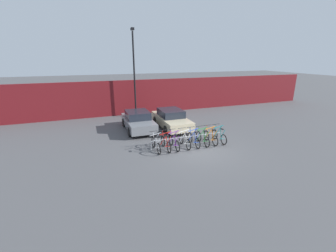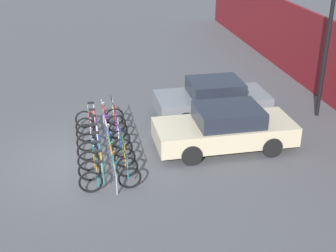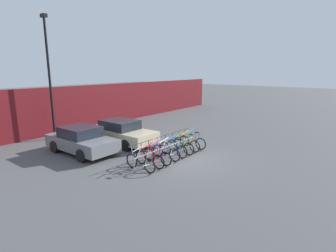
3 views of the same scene
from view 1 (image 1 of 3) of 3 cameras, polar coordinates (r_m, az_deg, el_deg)
The scene contains 14 objects.
ground_plane at distance 13.38m, azimuth 7.29°, elevation -5.71°, with size 120.00×120.00×0.00m, color #4C4C4F.
hoarding_wall at distance 21.50m, azimuth -4.24°, elevation 7.54°, with size 36.00×0.16×3.16m, color maroon.
bike_rack at distance 13.65m, azimuth 5.13°, elevation -2.92°, with size 4.72×0.04×0.57m.
bicycle_silver at distance 12.86m, azimuth -3.08°, elevation -4.74°, with size 0.68×1.71×1.05m.
bicycle_red at distance 13.03m, azimuth -0.56°, elevation -4.41°, with size 0.68×1.71×1.05m.
bicycle_purple at distance 13.20m, azimuth 1.55°, elevation -4.12°, with size 0.68×1.71×1.05m.
bicycle_white at distance 13.45m, azimuth 4.23°, elevation -3.76°, with size 0.68×1.71×1.05m.
bicycle_blue at distance 13.69m, azimuth 6.54°, elevation -3.43°, with size 0.68×1.71×1.05m.
bicycle_green at distance 13.96m, azimuth 8.79°, elevation -3.11°, with size 0.68×1.71×1.05m.
bicycle_orange at distance 14.23m, azimuth 10.79°, elevation -2.82°, with size 0.68×1.71×1.05m.
bicycle_teal at distance 14.54m, azimuth 12.84°, elevation -2.51°, with size 0.68×1.71×1.05m.
car_grey at distance 16.51m, azimuth -7.60°, elevation 1.30°, with size 1.91×4.07×1.40m.
car_beige at distance 16.90m, azimuth 0.80°, elevation 1.83°, with size 1.91×4.40×1.40m.
lamp_post at distance 19.83m, azimuth -8.60°, elevation 13.84°, with size 0.24×0.44×7.41m.
Camera 1 is at (-5.78, -10.89, 5.19)m, focal length 24.00 mm.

